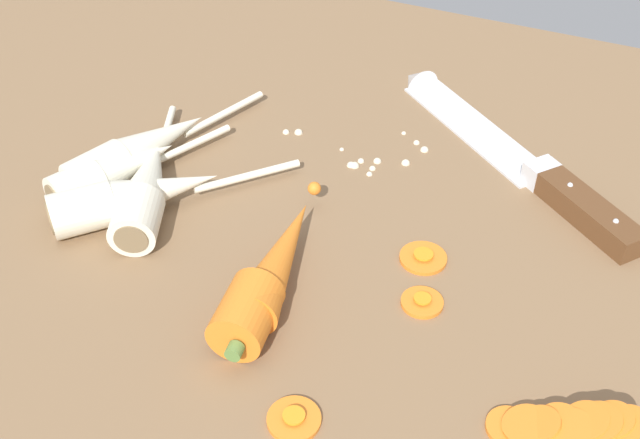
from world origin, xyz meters
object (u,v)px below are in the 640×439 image
at_px(carrot_slice_stray_far, 294,418).
at_px(carrot_slice_stray_mid, 422,301).
at_px(chefs_knife, 501,146).
at_px(parsnip_mid_left, 137,197).
at_px(whole_carrot, 272,274).
at_px(parsnip_mid_right, 141,149).
at_px(carrot_slice_stack, 568,425).
at_px(parsnip_front, 146,187).
at_px(carrot_slice_stray_near, 423,256).
at_px(parsnip_back, 116,171).

bearing_deg(carrot_slice_stray_far, carrot_slice_stray_mid, 73.19).
xyz_separation_m(chefs_knife, parsnip_mid_left, (-0.26, -0.23, 0.01)).
bearing_deg(whole_carrot, carrot_slice_stray_mid, 19.17).
bearing_deg(carrot_slice_stray_far, chefs_knife, 83.31).
xyz_separation_m(whole_carrot, parsnip_mid_right, (-0.19, 0.10, -0.00)).
distance_m(whole_carrot, carrot_slice_stack, 0.24).
relative_size(parsnip_front, parsnip_mid_right, 0.90).
bearing_deg(parsnip_mid_right, whole_carrot, -27.07).
bearing_deg(chefs_knife, parsnip_front, -140.70).
relative_size(carrot_slice_stack, carrot_slice_stray_near, 2.53).
bearing_deg(parsnip_front, parsnip_back, 168.60).
relative_size(parsnip_mid_left, carrot_slice_stray_near, 4.72).
distance_m(chefs_knife, parsnip_mid_left, 0.35).
relative_size(parsnip_mid_right, carrot_slice_stray_far, 6.21).
xyz_separation_m(chefs_knife, carrot_slice_stack, (0.12, -0.30, 0.01)).
bearing_deg(whole_carrot, carrot_slice_stack, -8.95).
bearing_deg(carrot_slice_stack, parsnip_front, 167.14).
distance_m(parsnip_mid_left, carrot_slice_stray_near, 0.25).
relative_size(carrot_slice_stack, carrot_slice_stray_far, 2.71).
distance_m(parsnip_back, carrot_slice_stray_near, 0.29).
height_order(parsnip_front, parsnip_mid_right, same).
height_order(parsnip_front, carrot_slice_stray_mid, parsnip_front).
bearing_deg(parsnip_front, whole_carrot, -18.61).
bearing_deg(whole_carrot, parsnip_back, 162.81).
relative_size(chefs_knife, parsnip_front, 1.43).
xyz_separation_m(parsnip_back, carrot_slice_stray_near, (0.29, 0.03, -0.02)).
relative_size(parsnip_back, carrot_slice_stray_near, 4.63).
distance_m(whole_carrot, carrot_slice_stray_far, 0.12).
xyz_separation_m(parsnip_front, carrot_slice_stray_near, (0.25, 0.04, -0.02)).
height_order(parsnip_back, carrot_slice_stray_far, parsnip_back).
height_order(parsnip_front, carrot_slice_stray_near, parsnip_front).
relative_size(parsnip_back, carrot_slice_stray_mid, 5.47).
xyz_separation_m(whole_carrot, carrot_slice_stack, (0.23, -0.04, -0.01)).
bearing_deg(parsnip_mid_right, carrot_slice_stray_near, -2.30).
height_order(parsnip_back, carrot_slice_stack, parsnip_back).
distance_m(whole_carrot, parsnip_front, 0.16).
distance_m(carrot_slice_stack, carrot_slice_stray_far, 0.18).
relative_size(parsnip_mid_right, carrot_slice_stray_near, 5.80).
relative_size(chefs_knife, parsnip_mid_left, 1.58).
xyz_separation_m(parsnip_front, parsnip_back, (-0.04, 0.01, 0.00)).
xyz_separation_m(parsnip_back, carrot_slice_stray_mid, (0.30, -0.02, -0.02)).
relative_size(parsnip_mid_left, parsnip_back, 1.02).
bearing_deg(parsnip_back, parsnip_mid_right, 90.09).
bearing_deg(parsnip_mid_right, parsnip_front, -50.06).
distance_m(parsnip_mid_right, parsnip_back, 0.04).
height_order(carrot_slice_stray_near, carrot_slice_stray_mid, same).
bearing_deg(parsnip_back, parsnip_mid_left, -29.95).
bearing_deg(parsnip_mid_left, chefs_knife, 41.16).
height_order(parsnip_mid_left, carrot_slice_stray_near, parsnip_mid_left).
height_order(whole_carrot, parsnip_front, whole_carrot).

